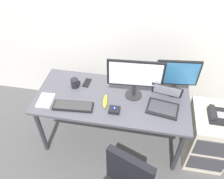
# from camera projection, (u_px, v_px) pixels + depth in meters

# --- Properties ---
(ground_plane) EXTENTS (8.00, 8.00, 0.00)m
(ground_plane) POSITION_uv_depth(u_px,v_px,m) (112.00, 137.00, 2.91)
(ground_plane) COLOR #4C4B4B
(back_wall) EXTENTS (6.00, 0.10, 2.80)m
(back_wall) POSITION_uv_depth(u_px,v_px,m) (124.00, 7.00, 2.46)
(back_wall) COLOR silver
(back_wall) RESTS_ON ground
(desk) EXTENTS (1.63, 0.72, 0.72)m
(desk) POSITION_uv_depth(u_px,v_px,m) (112.00, 102.00, 2.47)
(desk) COLOR #4B4B53
(desk) RESTS_ON ground
(file_cabinet) EXTENTS (0.42, 0.53, 0.68)m
(file_cabinet) POSITION_uv_depth(u_px,v_px,m) (207.00, 136.00, 2.52)
(file_cabinet) COLOR beige
(file_cabinet) RESTS_ON ground
(desk_phone) EXTENTS (0.17, 0.20, 0.09)m
(desk_phone) POSITION_uv_depth(u_px,v_px,m) (217.00, 115.00, 2.25)
(desk_phone) COLOR black
(desk_phone) RESTS_ON file_cabinet
(monitor_main) EXTENTS (0.56, 0.18, 0.45)m
(monitor_main) POSITION_uv_depth(u_px,v_px,m) (135.00, 76.00, 2.26)
(monitor_main) COLOR #262628
(monitor_main) RESTS_ON desk
(monitor_side) EXTENTS (0.44, 0.18, 0.41)m
(monitor_side) POSITION_uv_depth(u_px,v_px,m) (177.00, 75.00, 2.32)
(monitor_side) COLOR #262628
(monitor_side) RESTS_ON desk
(keyboard) EXTENTS (0.42, 0.17, 0.03)m
(keyboard) POSITION_uv_depth(u_px,v_px,m) (73.00, 106.00, 2.31)
(keyboard) COLOR black
(keyboard) RESTS_ON desk
(laptop) EXTENTS (0.36, 0.36, 0.22)m
(laptop) POSITION_uv_depth(u_px,v_px,m) (164.00, 102.00, 2.30)
(laptop) COLOR black
(laptop) RESTS_ON desk
(trackball_mouse) EXTENTS (0.11, 0.09, 0.07)m
(trackball_mouse) POSITION_uv_depth(u_px,v_px,m) (114.00, 110.00, 2.26)
(trackball_mouse) COLOR black
(trackball_mouse) RESTS_ON desk
(coffee_mug) EXTENTS (0.09, 0.08, 0.11)m
(coffee_mug) POSITION_uv_depth(u_px,v_px,m) (75.00, 83.00, 2.51)
(coffee_mug) COLOR black
(coffee_mug) RESTS_ON desk
(paper_notepad) EXTENTS (0.16, 0.22, 0.01)m
(paper_notepad) POSITION_uv_depth(u_px,v_px,m) (45.00, 100.00, 2.38)
(paper_notepad) COLOR white
(paper_notepad) RESTS_ON desk
(cell_phone) EXTENTS (0.08, 0.15, 0.01)m
(cell_phone) POSITION_uv_depth(u_px,v_px,m) (87.00, 83.00, 2.58)
(cell_phone) COLOR black
(cell_phone) RESTS_ON desk
(banana) EXTENTS (0.06, 0.19, 0.04)m
(banana) POSITION_uv_depth(u_px,v_px,m) (105.00, 101.00, 2.35)
(banana) COLOR yellow
(banana) RESTS_ON desk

